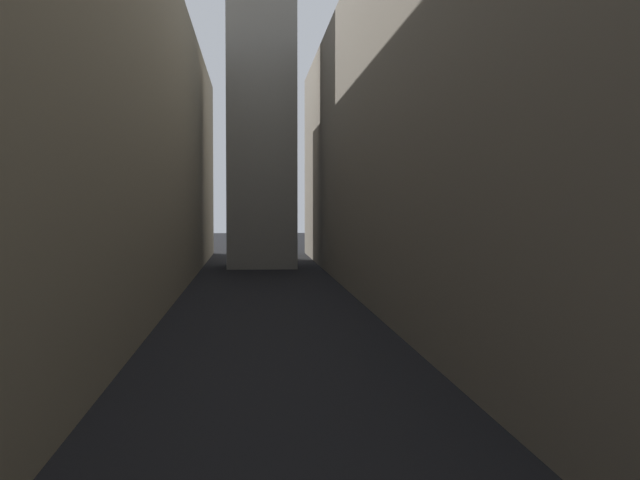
% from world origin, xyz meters
% --- Properties ---
extents(ground_plane, '(264.00, 264.00, 0.00)m').
position_xyz_m(ground_plane, '(0.00, 48.00, 0.00)').
color(ground_plane, black).
extents(building_block_left, '(11.07, 108.00, 19.88)m').
position_xyz_m(building_block_left, '(-11.03, 50.00, 9.94)').
color(building_block_left, gray).
rests_on(building_block_left, ground).
extents(building_block_right, '(11.91, 108.00, 20.80)m').
position_xyz_m(building_block_right, '(11.45, 50.00, 10.40)').
color(building_block_right, '#756B5B').
rests_on(building_block_right, ground).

